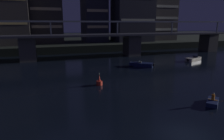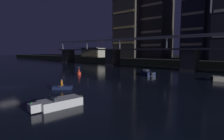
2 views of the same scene
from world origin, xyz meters
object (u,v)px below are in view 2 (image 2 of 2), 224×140
(tower_west_low, at_px, (131,21))
(dinghy_with_paddler, at_px, (62,87))
(river_bridge, at_px, (145,54))
(speedboat_near_center, at_px, (147,73))
(speedboat_mid_left, at_px, (58,103))
(channel_buoy, at_px, (79,73))
(waterfront_pavilion, at_px, (94,53))
(tower_central, at_px, (196,23))
(tower_west_tall, at_px, (157,26))

(tower_west_low, height_order, dinghy_with_paddler, tower_west_low)
(river_bridge, bearing_deg, speedboat_near_center, -58.45)
(speedboat_mid_left, height_order, channel_buoy, channel_buoy)
(tower_west_low, distance_m, dinghy_with_paddler, 64.29)
(waterfront_pavilion, bearing_deg, dinghy_with_paddler, -47.59)
(river_bridge, bearing_deg, channel_buoy, -96.54)
(tower_west_low, height_order, speedboat_mid_left, tower_west_low)
(speedboat_near_center, height_order, speedboat_mid_left, same)
(tower_central, height_order, speedboat_mid_left, tower_central)
(tower_west_tall, distance_m, waterfront_pavilion, 32.62)
(river_bridge, height_order, waterfront_pavilion, river_bridge)
(tower_west_tall, xyz_separation_m, channel_buoy, (5.38, -48.55, -15.65))
(river_bridge, xyz_separation_m, waterfront_pavilion, (-36.06, 11.91, 0.22))
(speedboat_mid_left, bearing_deg, river_bridge, 108.89)
(speedboat_near_center, height_order, dinghy_with_paddler, dinghy_with_paddler)
(tower_west_tall, relative_size, tower_central, 1.02)
(tower_central, height_order, channel_buoy, tower_central)
(tower_west_low, xyz_separation_m, channel_buoy, (16.60, -44.44, -18.48))
(dinghy_with_paddler, bearing_deg, tower_central, 88.71)
(tower_west_low, distance_m, channel_buoy, 50.91)
(tower_west_low, height_order, channel_buoy, tower_west_low)
(waterfront_pavilion, relative_size, speedboat_mid_left, 2.37)
(river_bridge, relative_size, speedboat_mid_left, 16.61)
(tower_west_tall, xyz_separation_m, dinghy_with_paddler, (15.36, -59.59, -15.86))
(channel_buoy, bearing_deg, speedboat_mid_left, -43.84)
(tower_central, relative_size, waterfront_pavilion, 2.22)
(tower_west_low, distance_m, speedboat_near_center, 48.71)
(tower_west_tall, height_order, waterfront_pavilion, tower_west_tall)
(waterfront_pavilion, bearing_deg, tower_west_low, 26.05)
(tower_west_low, bearing_deg, tower_central, 4.85)
(river_bridge, relative_size, tower_west_tall, 3.09)
(tower_central, bearing_deg, tower_west_low, -175.15)
(speedboat_near_center, bearing_deg, waterfront_pavilion, 149.37)
(tower_west_low, bearing_deg, dinghy_with_paddler, -64.41)
(waterfront_pavilion, relative_size, channel_buoy, 7.05)
(waterfront_pavilion, distance_m, dinghy_with_paddler, 64.24)
(tower_west_low, xyz_separation_m, speedboat_near_center, (28.50, -34.88, -18.54))
(river_bridge, height_order, tower_west_tall, tower_west_tall)
(speedboat_near_center, bearing_deg, tower_central, 90.96)
(speedboat_near_center, distance_m, speedboat_mid_left, 25.92)
(river_bridge, bearing_deg, tower_west_low, 134.04)
(waterfront_pavilion, relative_size, dinghy_with_paddler, 4.61)
(speedboat_mid_left, height_order, dinghy_with_paddler, dinghy_with_paddler)
(tower_west_tall, bearing_deg, river_bridge, -71.30)
(speedboat_mid_left, relative_size, dinghy_with_paddler, 1.94)
(tower_west_tall, distance_m, speedboat_near_center, 45.46)
(waterfront_pavilion, bearing_deg, speedboat_near_center, -30.63)
(tower_west_tall, bearing_deg, speedboat_near_center, -66.10)
(tower_west_low, xyz_separation_m, waterfront_pavilion, (-16.66, -8.14, -14.51))
(speedboat_mid_left, bearing_deg, tower_west_tall, 108.82)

